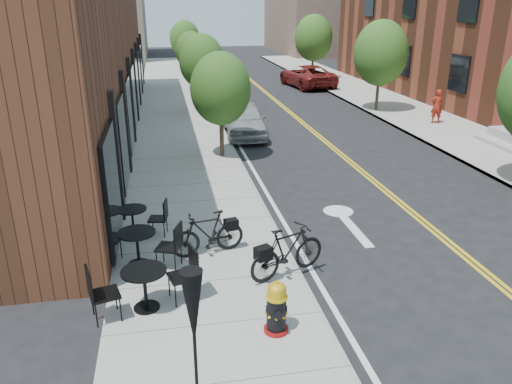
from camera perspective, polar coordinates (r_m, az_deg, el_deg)
ground at (r=10.92m, az=5.17°, el=-9.62°), size 120.00×120.00×0.00m
sidewalk_near at (r=19.81m, az=-8.27°, el=4.64°), size 4.00×70.00×0.12m
sidewalk_far at (r=23.52m, az=22.50°, el=5.84°), size 4.00×70.00×0.12m
building_near at (r=23.43m, az=-20.67°, el=14.64°), size 5.00×28.00×7.00m
bg_building_left at (r=57.28m, az=-16.96°, el=19.51°), size 8.00×14.00×10.00m
tree_near_a at (r=18.38m, az=-4.08°, el=11.68°), size 2.20×2.20×3.81m
tree_near_b at (r=26.27m, az=-6.23°, el=14.61°), size 2.30×2.30×3.98m
tree_near_c at (r=34.23m, az=-7.38°, el=15.69°), size 2.10×2.10×3.67m
tree_near_d at (r=42.17m, az=-8.14°, el=16.96°), size 2.40×2.40×4.11m
tree_far_b at (r=27.57m, az=14.07°, el=15.14°), size 2.80×2.80×4.62m
tree_far_c at (r=38.79m, az=6.59°, el=17.10°), size 2.80×2.80×4.62m
fire_hydrant at (r=8.83m, az=2.35°, el=-13.09°), size 0.52×0.52×1.00m
bicycle_left at (r=11.38m, az=-5.53°, el=-4.71°), size 1.77×0.82×1.02m
bicycle_right at (r=10.47m, az=3.63°, el=-6.77°), size 1.91×1.20×1.11m
bistro_set_a at (r=9.61m, az=-12.61°, el=-10.18°), size 2.00×1.03×1.05m
bistro_set_b at (r=11.15m, az=-13.41°, el=-5.74°), size 1.95×1.13×1.03m
bistro_set_c at (r=12.63m, az=-13.94°, el=-2.87°), size 1.72×0.85×0.90m
patio_umbrella at (r=6.36m, az=-7.16°, el=-14.36°), size 0.40×0.40×2.45m
parked_car_a at (r=22.05m, az=-1.30°, el=8.28°), size 1.99×4.33×1.44m
parked_car_b at (r=30.84m, az=-4.10°, el=11.77°), size 1.56×4.13×1.35m
parked_car_c at (r=33.94m, az=-3.36°, el=12.66°), size 2.28×4.90×1.39m
parked_car_far at (r=35.60m, az=5.85°, el=13.06°), size 3.21×5.68×1.50m
pedestrian at (r=25.42m, az=19.97°, el=9.20°), size 0.63×0.46×1.60m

